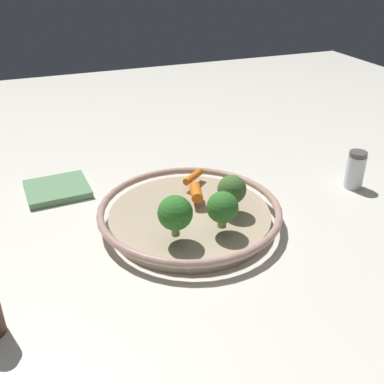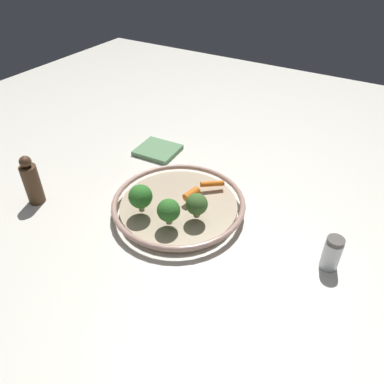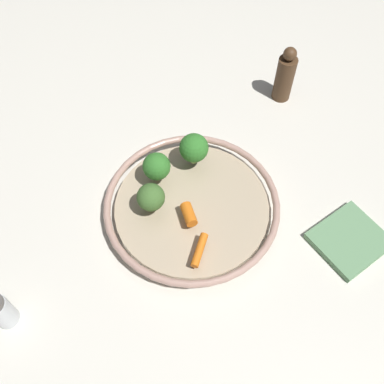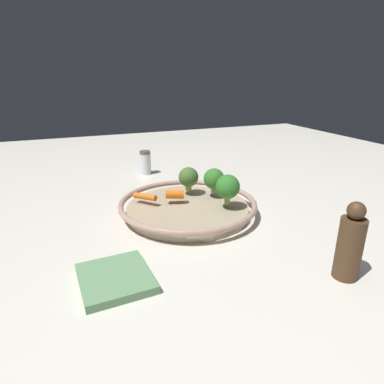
% 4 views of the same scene
% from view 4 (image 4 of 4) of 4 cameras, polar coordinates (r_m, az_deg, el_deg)
% --- Properties ---
extents(ground_plane, '(2.32, 2.32, 0.00)m').
position_cam_4_polar(ground_plane, '(0.79, -0.73, -3.92)').
color(ground_plane, silver).
extents(serving_bowl, '(0.33, 0.33, 0.04)m').
position_cam_4_polar(serving_bowl, '(0.78, -0.74, -2.62)').
color(serving_bowl, tan).
rests_on(serving_bowl, ground_plane).
extents(baby_carrot_right, '(0.03, 0.05, 0.02)m').
position_cam_4_polar(baby_carrot_right, '(0.79, -3.03, -0.43)').
color(baby_carrot_right, orange).
rests_on(baby_carrot_right, serving_bowl).
extents(baby_carrot_left, '(0.06, 0.05, 0.02)m').
position_cam_4_polar(baby_carrot_left, '(0.79, -8.18, -0.80)').
color(baby_carrot_left, orange).
rests_on(baby_carrot_left, serving_bowl).
extents(broccoli_floret_mid, '(0.05, 0.05, 0.06)m').
position_cam_4_polar(broccoli_floret_mid, '(0.84, -0.62, 2.58)').
color(broccoli_floret_mid, tan).
rests_on(broccoli_floret_mid, serving_bowl).
extents(broccoli_floret_small, '(0.05, 0.05, 0.06)m').
position_cam_4_polar(broccoli_floret_small, '(0.82, 3.85, 2.28)').
color(broccoli_floret_small, '#97A966').
rests_on(broccoli_floret_small, serving_bowl).
extents(broccoli_floret_edge, '(0.06, 0.06, 0.07)m').
position_cam_4_polar(broccoli_floret_edge, '(0.75, 6.23, 0.89)').
color(broccoli_floret_edge, '#96AA66').
rests_on(broccoli_floret_edge, serving_bowl).
extents(salt_shaker, '(0.04, 0.04, 0.08)m').
position_cam_4_polar(salt_shaker, '(1.11, -8.13, 5.07)').
color(salt_shaker, silver).
rests_on(salt_shaker, ground_plane).
extents(pepper_mill, '(0.04, 0.04, 0.13)m').
position_cam_4_polar(pepper_mill, '(0.59, 25.81, -8.21)').
color(pepper_mill, '#4C331E').
rests_on(pepper_mill, ground_plane).
extents(dish_towel, '(0.13, 0.12, 0.01)m').
position_cam_4_polar(dish_towel, '(0.57, -13.20, -14.40)').
color(dish_towel, '#669366').
rests_on(dish_towel, ground_plane).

